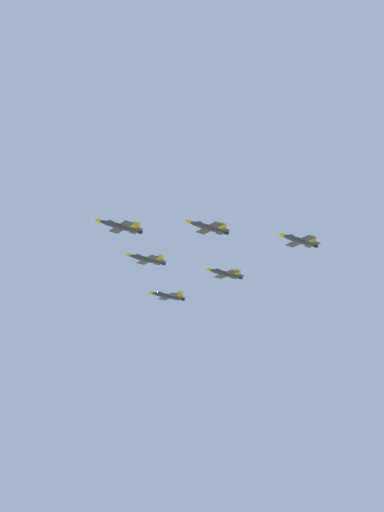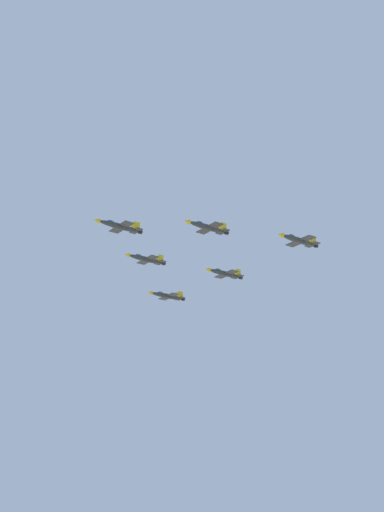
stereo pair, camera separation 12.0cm
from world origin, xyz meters
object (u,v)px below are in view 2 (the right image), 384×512
object	(u,v)px
jet_right_outer	(167,296)
jet_slot_rear	(225,273)
jet_right_wingman	(146,259)
jet_lead	(119,226)
jet_left_wingman	(208,227)
jet_left_outer	(299,240)

from	to	relation	value
jet_right_outer	jet_slot_rear	distance (m)	32.76
jet_right_wingman	jet_slot_rear	xyz separation A→B (m)	(-0.82, -25.27, -5.54)
jet_right_outer	jet_lead	bearing A→B (deg)	41.27
jet_left_wingman	jet_slot_rear	bearing A→B (deg)	-139.38
jet_lead	jet_right_wingman	distance (m)	25.30
jet_left_wingman	jet_right_wingman	size ratio (longest dim) A/B	1.00
jet_right_wingman	jet_left_outer	xyz separation A→B (m)	(-26.45, -45.66, -4.89)
jet_left_outer	jet_left_wingman	bearing A→B (deg)	-40.73
jet_left_wingman	jet_lead	bearing A→B (deg)	-40.11
jet_lead	jet_left_wingman	world-z (taller)	jet_lead
jet_lead	jet_right_wingman	bearing A→B (deg)	-139.86
jet_right_wingman	jet_lead	bearing A→B (deg)	40.68
jet_left_outer	jet_right_wingman	bearing A→B (deg)	-68.95
jet_right_wingman	jet_slot_rear	bearing A→B (deg)	139.96
jet_right_wingman	jet_right_outer	world-z (taller)	jet_right_wingman
jet_slot_rear	jet_left_wingman	bearing A→B (deg)	39.66
jet_lead	jet_right_outer	size ratio (longest dim) A/B	1.00
jet_left_wingman	jet_right_wingman	xyz separation A→B (m)	(25.63, 20.39, 0.13)
jet_right_outer	jet_slot_rear	xyz separation A→B (m)	(-25.63, -20.39, -0.61)
jet_lead	jet_slot_rear	world-z (taller)	jet_lead
jet_lead	jet_right_wingman	world-z (taller)	jet_lead
jet_left_outer	jet_slot_rear	size ratio (longest dim) A/B	1.02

